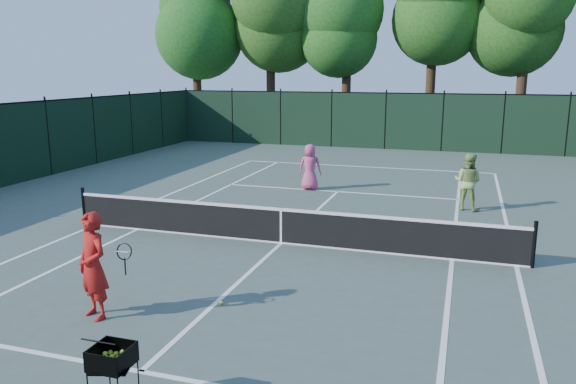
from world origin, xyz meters
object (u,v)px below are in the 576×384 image
(player_green, at_px, (468,182))
(loose_ball_midcourt, at_px, (221,303))
(player_pink, at_px, (310,167))
(coach, at_px, (93,266))
(ball_hopper, at_px, (112,357))

(player_green, distance_m, loose_ball_midcourt, 9.93)
(player_pink, distance_m, loose_ball_midcourt, 10.43)
(coach, distance_m, player_pink, 11.50)
(player_green, xyz_separation_m, ball_hopper, (-4.15, -12.39, -0.12))
(ball_hopper, relative_size, loose_ball_midcourt, 13.36)
(player_pink, bearing_deg, loose_ball_midcourt, 89.91)
(player_green, height_order, loose_ball_midcourt, player_green)
(ball_hopper, distance_m, loose_ball_midcourt, 3.54)
(player_pink, height_order, player_green, player_green)
(coach, relative_size, ball_hopper, 2.08)
(player_pink, xyz_separation_m, ball_hopper, (1.27, -13.79, -0.07))
(player_green, distance_m, ball_hopper, 13.07)
(coach, height_order, player_pink, coach)
(coach, distance_m, ball_hopper, 3.04)
(coach, bearing_deg, player_green, 83.22)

